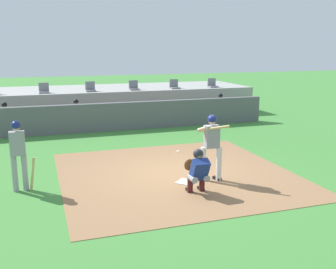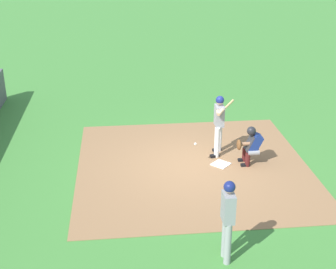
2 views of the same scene
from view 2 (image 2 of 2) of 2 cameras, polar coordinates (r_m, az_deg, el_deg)
ground_plane at (r=13.52m, az=2.96°, el=-3.77°), size 80.00×80.00×0.00m
dirt_infield at (r=13.52m, az=2.96°, el=-3.75°), size 6.40×6.40×0.01m
home_plate at (r=13.65m, az=6.29°, el=-3.50°), size 0.62×0.62×0.02m
batter_at_plate at (r=13.86m, az=6.06°, el=1.53°), size 0.70×0.75×1.80m
catcher_crouched at (r=13.58m, az=9.71°, el=-1.13°), size 0.48×1.91×1.13m
on_deck_batter at (r=9.51m, az=7.09°, el=-9.55°), size 0.58×0.23×1.79m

